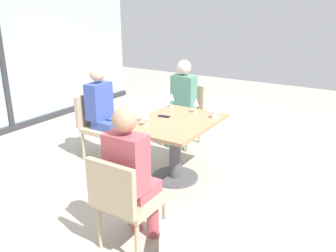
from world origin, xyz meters
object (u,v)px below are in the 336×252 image
Objects in this scene: person_near_window at (103,109)px; handbag_0 at (171,245)px; chair_side_end at (124,198)px; chair_far_right at (185,111)px; wine_glass_2 at (172,97)px; wine_glass_0 at (146,115)px; person_side_end at (131,171)px; cell_phone_on_table at (164,116)px; coffee_cup at (215,114)px; wine_glass_3 at (196,102)px; dining_table_main at (175,137)px; person_far_right at (182,99)px; wine_glass_1 at (142,110)px; chair_near_window at (98,122)px.

person_near_window is 2.28m from handbag_0.
chair_side_end is at bearing 74.53° from handbag_0.
chair_far_right is 0.72m from wine_glass_2.
wine_glass_0 is at bearing -109.30° from person_near_window.
cell_phone_on_table is at bearing 21.66° from person_side_end.
wine_glass_0 is at bearing 15.57° from handbag_0.
chair_side_end is 1.72m from coffee_cup.
handbag_0 is at bearing -148.61° from wine_glass_2.
chair_side_end is at bearing -171.21° from wine_glass_3.
coffee_cup reaches higher than cell_phone_on_table.
person_side_end is (-1.24, -0.32, 0.17)m from dining_table_main.
person_far_right is at bearing 9.83° from cell_phone_on_table.
coffee_cup is at bearing -15.16° from handbag_0.
chair_far_right is 1.08m from cell_phone_on_table.
person_near_window is (1.24, 1.43, 0.00)m from person_side_end.
dining_table_main is 0.29m from cell_phone_on_table.
chair_side_end is at bearing -150.67° from wine_glass_1.
cell_phone_on_table is (-0.91, -0.28, 0.03)m from person_far_right.
dining_table_main is 6.26× the size of wine_glass_0.
wine_glass_1 is 1.28× the size of cell_phone_on_table.
person_side_end is at bearing -170.64° from wine_glass_3.
wine_glass_1 is (-1.31, -0.17, 0.37)m from chair_far_right.
person_near_window reaches higher than wine_glass_1.
wine_glass_0 reaches higher than cell_phone_on_table.
chair_near_window reaches higher than cell_phone_on_table.
wine_glass_2 is (1.72, 0.66, 0.16)m from person_side_end.
person_side_end and person_near_window have the same top height.
person_near_window is (1.35, 1.43, 0.20)m from chair_side_end.
handbag_0 is (-0.02, -0.39, -0.56)m from person_side_end.
coffee_cup is at bearing -70.09° from cell_phone_on_table.
wine_glass_2 reaches higher than chair_side_end.
person_far_right is at bearing -0.23° from handbag_0.
dining_table_main is 8.04× the size of cell_phone_on_table.
wine_glass_3 reaches higher than coffee_cup.
person_near_window is at bearing -90.00° from chair_near_window.
person_near_window is 6.81× the size of wine_glass_0.
coffee_cup is (1.58, -0.02, 0.08)m from person_side_end.
wine_glass_1 is at bearing 16.37° from handbag_0.
chair_near_window is at bearing 108.06° from wine_glass_3.
wine_glass_1 is 0.87m from coffee_cup.
wine_glass_0 is (-1.41, -0.29, 0.37)m from chair_far_right.
dining_table_main is at bearing -116.35° from cell_phone_on_table.
dining_table_main is 0.53m from wine_glass_3.
cell_phone_on_table is (-0.41, -0.15, -0.13)m from wine_glass_2.
wine_glass_0 is 1.00× the size of wine_glass_2.
person_far_right is (2.22, 0.80, 0.00)m from person_side_end.
person_near_window is at bearing 49.07° from person_side_end.
wine_glass_3 reaches higher than handbag_0.
wine_glass_2 is at bearing 11.17° from wine_glass_0.
wine_glass_3 is (-0.56, -0.53, 0.16)m from person_far_right.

